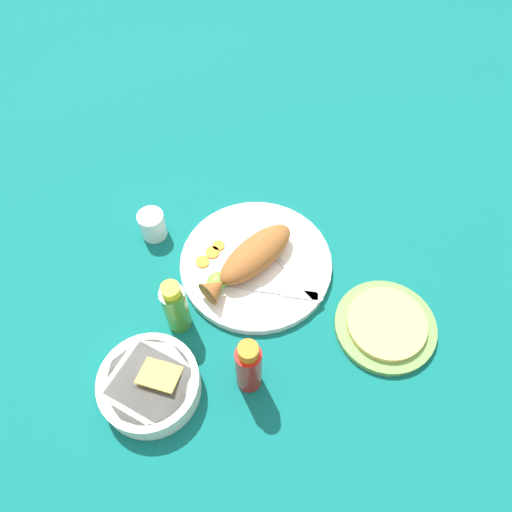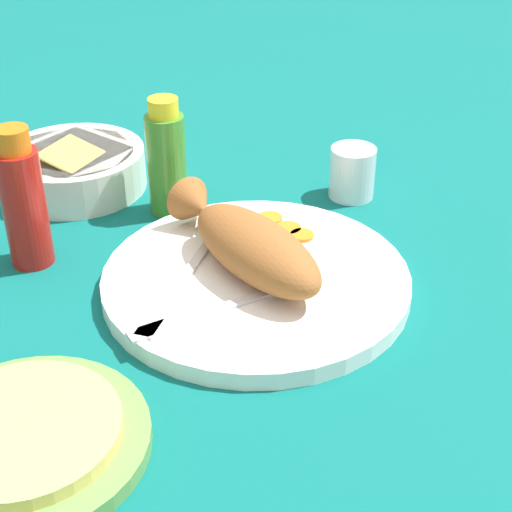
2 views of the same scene
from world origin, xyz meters
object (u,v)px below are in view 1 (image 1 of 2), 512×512
object	(u,v)px
hot_sauce_bottle_red	(249,367)
tortilla_plate	(385,326)
fork_far	(277,292)
salt_cup	(153,226)
main_plate	(256,264)
guacamole_bowl	(150,384)
hot_sauce_bottle_green	(176,307)
fork_near	(293,274)
fried_fish	(251,258)

from	to	relation	value
hot_sauce_bottle_red	tortilla_plate	world-z (taller)	hot_sauce_bottle_red
fork_far	salt_cup	bearing A→B (deg)	157.37
main_plate	tortilla_plate	bearing A→B (deg)	-68.80
fork_far	salt_cup	xyz separation A→B (m)	(-0.10, 0.28, 0.01)
guacamole_bowl	main_plate	bearing A→B (deg)	15.10
hot_sauce_bottle_green	main_plate	bearing A→B (deg)	1.84
fork_near	hot_sauce_bottle_red	world-z (taller)	hot_sauce_bottle_red
fried_fish	hot_sauce_bottle_green	size ratio (longest dim) A/B	1.63
salt_cup	tortilla_plate	size ratio (longest dim) A/B	0.33
fried_fish	hot_sauce_bottle_green	distance (m)	0.18
fried_fish	hot_sauce_bottle_red	bearing A→B (deg)	-135.53
hot_sauce_bottle_red	fork_near	bearing A→B (deg)	28.60
fork_near	guacamole_bowl	bearing A→B (deg)	-87.31
fork_near	hot_sauce_bottle_green	world-z (taller)	hot_sauce_bottle_green
main_plate	salt_cup	xyz separation A→B (m)	(-0.11, 0.20, 0.02)
fork_far	main_plate	bearing A→B (deg)	128.06
fork_near	guacamole_bowl	size ratio (longest dim) A/B	1.07
fork_far	guacamole_bowl	xyz separation A→B (m)	(-0.29, -0.00, 0.01)
salt_cup	tortilla_plate	bearing A→B (deg)	-64.86
fried_fish	guacamole_bowl	xyz separation A→B (m)	(-0.29, -0.08, -0.02)
main_plate	fork_near	size ratio (longest dim) A/B	1.64
fork_far	hot_sauce_bottle_green	xyz separation A→B (m)	(-0.18, 0.07, 0.04)
hot_sauce_bottle_red	salt_cup	size ratio (longest dim) A/B	2.42
fried_fish	hot_sauce_bottle_red	xyz separation A→B (m)	(-0.15, -0.18, 0.02)
main_plate	fork_near	world-z (taller)	fork_near
fork_near	tortilla_plate	bearing A→B (deg)	19.25
main_plate	fork_near	xyz separation A→B (m)	(0.04, -0.07, 0.01)
main_plate	hot_sauce_bottle_red	bearing A→B (deg)	-132.25
fork_near	fork_far	bearing A→B (deg)	-77.75
fried_fish	hot_sauce_bottle_red	distance (m)	0.23
fried_fish	hot_sauce_bottle_red	size ratio (longest dim) A/B	1.49
hot_sauce_bottle_green	salt_cup	distance (m)	0.22
hot_sauce_bottle_green	tortilla_plate	bearing A→B (deg)	-40.98
fried_fish	fork_near	bearing A→B (deg)	-59.36
fork_near	fried_fish	bearing A→B (deg)	-143.22
tortilla_plate	fork_far	bearing A→B (deg)	122.27
guacamole_bowl	fried_fish	bearing A→B (deg)	15.52
fried_fish	fork_near	xyz separation A→B (m)	(0.05, -0.07, -0.03)
hot_sauce_bottle_green	guacamole_bowl	world-z (taller)	hot_sauce_bottle_green
fork_far	tortilla_plate	world-z (taller)	fork_far
hot_sauce_bottle_red	hot_sauce_bottle_green	size ratio (longest dim) A/B	1.09
fork_near	salt_cup	xyz separation A→B (m)	(-0.15, 0.27, 0.01)
fried_fish	guacamole_bowl	size ratio (longest dim) A/B	1.29
hot_sauce_bottle_red	guacamole_bowl	xyz separation A→B (m)	(-0.14, 0.10, -0.04)
hot_sauce_bottle_red	fork_far	bearing A→B (deg)	33.39
hot_sauce_bottle_red	salt_cup	world-z (taller)	hot_sauce_bottle_red
hot_sauce_bottle_green	fork_near	bearing A→B (deg)	-15.52
main_plate	tortilla_plate	size ratio (longest dim) A/B	1.60
hot_sauce_bottle_red	hot_sauce_bottle_green	xyz separation A→B (m)	(-0.03, 0.17, -0.01)
fork_near	salt_cup	world-z (taller)	salt_cup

